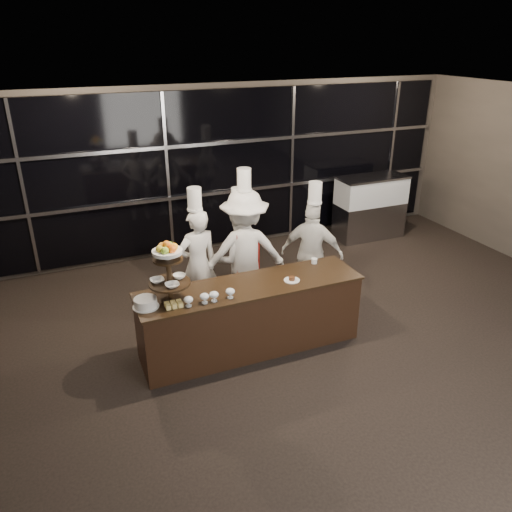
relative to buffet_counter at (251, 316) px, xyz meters
name	(u,v)px	position (x,y,z in m)	size (l,w,h in m)	color
room	(405,283)	(1.00, -1.60, 1.03)	(10.00, 10.00, 10.00)	black
window_wall	(232,169)	(1.00, 3.34, 1.04)	(8.60, 0.10, 2.80)	black
buffet_counter	(251,316)	(0.00, 0.00, 0.00)	(2.84, 0.74, 0.92)	black
display_stand	(168,267)	(-1.00, 0.00, 0.87)	(0.48, 0.48, 0.74)	black
compotes	(209,296)	(-0.60, -0.22, 0.54)	(0.61, 0.11, 0.12)	silver
layer_cake	(146,303)	(-1.30, -0.05, 0.51)	(0.30, 0.30, 0.11)	white
pastry_squares	(174,305)	(-1.01, -0.17, 0.48)	(0.20, 0.13, 0.05)	#F2D876
small_plate	(292,280)	(0.52, -0.10, 0.47)	(0.20, 0.20, 0.05)	white
chef_cup	(314,261)	(1.03, 0.25, 0.49)	(0.08, 0.08, 0.07)	white
display_case	(370,204)	(3.66, 2.70, 0.22)	(1.38, 0.60, 1.24)	#A5A5AA
chef_a	(198,263)	(-0.37, 1.05, 0.37)	(0.65, 0.48, 1.92)	white
chef_b	(239,258)	(0.26, 1.07, 0.32)	(0.84, 0.70, 1.84)	white
chef_c	(245,252)	(0.31, 0.97, 0.46)	(1.30, 0.91, 2.13)	white
chef_d	(312,252)	(1.31, 0.81, 0.34)	(0.96, 0.88, 1.87)	white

